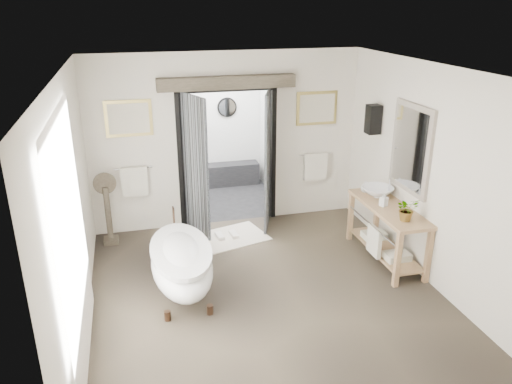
% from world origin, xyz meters
% --- Properties ---
extents(ground_plane, '(5.00, 5.00, 0.00)m').
position_xyz_m(ground_plane, '(0.00, 0.00, 0.00)').
color(ground_plane, brown).
extents(room_shell, '(4.52, 5.02, 2.91)m').
position_xyz_m(room_shell, '(-0.04, -0.11, 1.86)').
color(room_shell, beige).
rests_on(room_shell, ground_plane).
extents(shower_room, '(2.22, 2.01, 2.51)m').
position_xyz_m(shower_room, '(0.00, 3.99, 0.91)').
color(shower_room, '#28282A').
rests_on(shower_room, ground_plane).
extents(back_wall_dressing, '(3.82, 0.78, 2.52)m').
position_xyz_m(back_wall_dressing, '(0.00, 2.32, 1.56)').
color(back_wall_dressing, black).
rests_on(back_wall_dressing, ground_plane).
extents(clawfoot_tub, '(0.79, 1.77, 0.86)m').
position_xyz_m(clawfoot_tub, '(-1.05, 0.44, 0.42)').
color(clawfoot_tub, '#422C1E').
rests_on(clawfoot_tub, ground_plane).
extents(vanity, '(0.57, 1.60, 0.85)m').
position_xyz_m(vanity, '(1.95, 0.55, 0.51)').
color(vanity, tan).
rests_on(vanity, ground_plane).
extents(pedestal_mirror, '(0.35, 0.23, 1.18)m').
position_xyz_m(pedestal_mirror, '(-2.00, 2.14, 0.51)').
color(pedestal_mirror, brown).
rests_on(pedestal_mirror, ground_plane).
extents(rug, '(1.37, 1.08, 0.01)m').
position_xyz_m(rug, '(-0.15, 1.82, 0.01)').
color(rug, silver).
rests_on(rug, ground_plane).
extents(slippers, '(0.36, 0.26, 0.05)m').
position_xyz_m(slippers, '(-0.17, 1.86, 0.04)').
color(slippers, silver).
rests_on(slippers, rug).
extents(basin, '(0.52, 0.52, 0.17)m').
position_xyz_m(basin, '(1.97, 0.93, 0.93)').
color(basin, white).
rests_on(basin, vanity).
extents(plant, '(0.30, 0.26, 0.32)m').
position_xyz_m(plant, '(1.95, 0.07, 1.01)').
color(plant, gray).
rests_on(plant, vanity).
extents(soap_bottle_a, '(0.13, 0.13, 0.21)m').
position_xyz_m(soap_bottle_a, '(1.90, 0.60, 0.96)').
color(soap_bottle_a, gray).
rests_on(soap_bottle_a, vanity).
extents(soap_bottle_b, '(0.17, 0.17, 0.17)m').
position_xyz_m(soap_bottle_b, '(1.90, 1.18, 0.94)').
color(soap_bottle_b, gray).
rests_on(soap_bottle_b, vanity).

